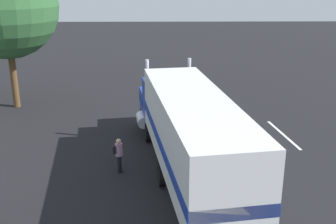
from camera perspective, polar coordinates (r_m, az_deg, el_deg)
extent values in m
plane|color=black|center=(23.95, 0.49, -2.29)|extent=(120.00, 120.00, 0.00)
cube|color=silver|center=(23.38, 9.17, -3.05)|extent=(4.35, 1.01, 0.01)
cube|color=silver|center=(23.90, 15.87, -3.06)|extent=(4.38, 0.75, 0.01)
cube|color=#193399|center=(23.62, -0.81, 1.76)|extent=(2.15, 2.74, 1.20)
cube|color=#193399|center=(21.96, -0.18, 1.83)|extent=(1.76, 2.68, 2.20)
cube|color=silver|center=(24.51, -1.14, 2.39)|extent=(0.39, 2.09, 1.08)
cube|color=#193399|center=(23.60, -0.81, 1.90)|extent=(2.16, 2.78, 0.36)
cylinder|color=silver|center=(21.13, -2.89, 2.83)|extent=(0.18, 0.18, 3.40)
cylinder|color=silver|center=(21.48, 2.96, 3.09)|extent=(0.18, 0.18, 3.40)
cube|color=silver|center=(15.88, 3.52, -2.74)|extent=(10.77, 4.13, 2.80)
cube|color=#193399|center=(16.04, 3.49, -4.14)|extent=(10.78, 4.17, 0.44)
cylinder|color=silver|center=(22.58, -3.61, -1.07)|extent=(1.38, 0.83, 0.64)
cylinder|color=black|center=(24.12, -3.49, -0.78)|extent=(1.13, 0.46, 1.10)
cylinder|color=black|center=(24.43, 1.65, -0.50)|extent=(1.13, 0.46, 1.10)
cylinder|color=black|center=(21.98, -2.84, -2.73)|extent=(1.13, 0.46, 1.10)
cylinder|color=black|center=(22.31, 2.78, -2.39)|extent=(1.13, 0.46, 1.10)
cylinder|color=black|center=(17.49, -0.92, -8.52)|extent=(1.13, 0.46, 1.10)
cylinder|color=black|center=(17.91, 6.13, -7.95)|extent=(1.13, 0.46, 1.10)
cylinder|color=black|center=(18.80, -6.84, -7.12)|extent=(0.18, 0.18, 0.82)
cylinder|color=black|center=(18.66, -6.81, -7.31)|extent=(0.18, 0.18, 0.82)
cylinder|color=#A5728C|center=(18.44, -6.91, -5.25)|extent=(0.34, 0.34, 0.58)
sphere|color=tan|center=(18.28, -6.96, -4.09)|extent=(0.23, 0.23, 0.23)
cube|color=black|center=(18.42, -7.54, -5.21)|extent=(0.28, 0.20, 0.36)
cylinder|color=brown|center=(29.24, -20.84, 4.80)|extent=(0.44, 0.44, 4.36)
sphere|color=#306132|center=(28.61, -21.89, 13.62)|extent=(6.69, 6.69, 6.69)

